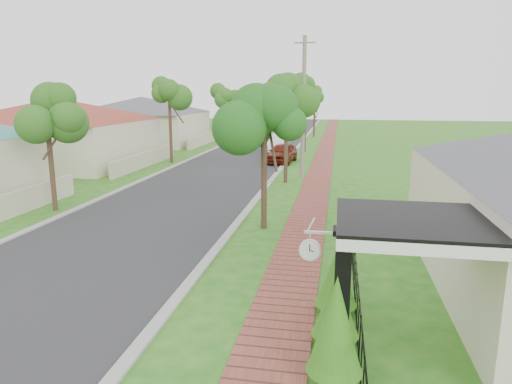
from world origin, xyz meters
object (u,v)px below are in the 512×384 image
Objects in this scene: utility_pole at (303,108)px; station_clock at (311,248)px; porch_post at (342,299)px; parked_car_red at (282,153)px; parked_car_white at (275,143)px; near_tree at (264,122)px.

utility_pole reaches higher than station_clock.
utility_pole is at bearing 95.12° from station_clock.
porch_post is 3.12× the size of station_clock.
parked_car_red is 0.88× the size of parked_car_white.
parked_car_white is 30.10m from station_clock.
parked_car_red is at bearing -87.08° from parked_car_white.
utility_pole is at bearing 96.92° from porch_post.
parked_car_white is at bearing 97.02° from near_tree.
parked_car_red is at bearing 98.35° from station_clock.
parked_car_red is at bearing 107.94° from utility_pole.
near_tree is (-2.80, 8.00, 2.81)m from porch_post.
near_tree is 6.13× the size of station_clock.
utility_pole is at bearing 87.00° from near_tree.
parked_car_red is at bearing 94.69° from near_tree.
porch_post is 8.93m from near_tree.
near_tree reaches higher than porch_post.
station_clock is at bearing -76.08° from parked_car_red.
utility_pole is at bearing -66.48° from parked_car_red.
porch_post is 30.58m from parked_car_white.
porch_post is 1.11m from station_clock.
utility_pole is (-2.25, 18.55, 2.98)m from porch_post.
porch_post is at bearing -90.29° from parked_car_white.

